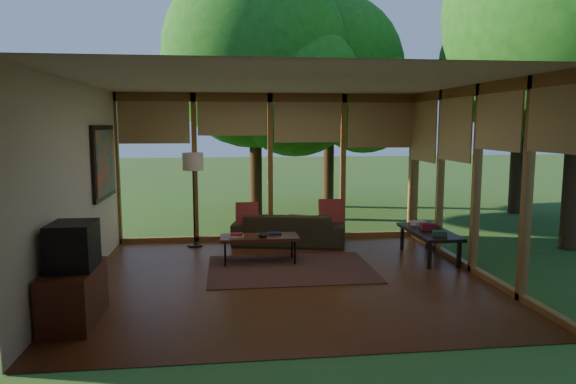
{
  "coord_description": "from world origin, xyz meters",
  "views": [
    {
      "loc": [
        -0.82,
        -6.92,
        2.13
      ],
      "look_at": [
        0.11,
        0.7,
        1.12
      ],
      "focal_mm": 32.0,
      "sensor_mm": 36.0,
      "label": 1
    }
  ],
  "objects": [
    {
      "name": "console_book_b",
      "position": [
        2.4,
        0.84,
        0.51
      ],
      "size": [
        0.24,
        0.19,
        0.1
      ],
      "primitive_type": "cube",
      "rotation": [
        0.0,
        0.0,
        -0.13
      ],
      "color": "maroon",
      "rests_on": "side_console"
    },
    {
      "name": "console_book_c",
      "position": [
        2.4,
        1.24,
        0.49
      ],
      "size": [
        0.28,
        0.23,
        0.06
      ],
      "primitive_type": "cube",
      "rotation": [
        0.0,
        0.0,
        0.29
      ],
      "color": "#BDB4AB",
      "rests_on": "side_console"
    },
    {
      "name": "television",
      "position": [
        -2.45,
        -1.34,
        0.85
      ],
      "size": [
        0.45,
        0.55,
        0.5
      ],
      "primitive_type": "cube",
      "color": "black",
      "rests_on": "media_cabinet"
    },
    {
      "name": "console_book_a",
      "position": [
        2.4,
        0.39,
        0.49
      ],
      "size": [
        0.23,
        0.19,
        0.07
      ],
      "primitive_type": "cube",
      "rotation": [
        0.0,
        0.0,
        -0.25
      ],
      "color": "#2E524B",
      "rests_on": "side_console"
    },
    {
      "name": "rug",
      "position": [
        0.12,
        0.42,
        0.01
      ],
      "size": [
        2.43,
        1.72,
        0.01
      ],
      "primitive_type": "cube",
      "color": "brown",
      "rests_on": "floor"
    },
    {
      "name": "ceiling",
      "position": [
        0.0,
        0.0,
        2.7
      ],
      "size": [
        5.5,
        5.5,
        0.0
      ],
      "primitive_type": "plane",
      "rotation": [
        3.14,
        0.0,
        0.0
      ],
      "color": "silver",
      "rests_on": "ground"
    },
    {
      "name": "coffee_table",
      "position": [
        -0.32,
        0.84,
        0.39
      ],
      "size": [
        1.2,
        0.5,
        0.43
      ],
      "color": "#502416",
      "rests_on": "floor"
    },
    {
      "name": "sofa",
      "position": [
        0.29,
        2.0,
        0.29
      ],
      "size": [
        2.09,
        1.18,
        0.58
      ],
      "primitive_type": "imported",
      "rotation": [
        0.0,
        0.0,
        2.93
      ],
      "color": "#312B18",
      "rests_on": "floor"
    },
    {
      "name": "ct_book_side",
      "position": [
        -0.07,
        0.92,
        0.44
      ],
      "size": [
        0.21,
        0.16,
        0.03
      ],
      "primitive_type": "cube",
      "rotation": [
        0.0,
        0.0,
        -0.05
      ],
      "color": "#161E32",
      "rests_on": "coffee_table"
    },
    {
      "name": "tree_ne",
      "position": [
        1.86,
        6.31,
        3.52
      ],
      "size": [
        3.84,
        3.84,
        5.44
      ],
      "color": "#392315",
      "rests_on": "ground"
    },
    {
      "name": "ct_bowl",
      "position": [
        -0.27,
        0.74,
        0.46
      ],
      "size": [
        0.16,
        0.16,
        0.07
      ],
      "primitive_type": "ellipsoid",
      "color": "black",
      "rests_on": "coffee_table"
    },
    {
      "name": "pillow_right",
      "position": [
        1.04,
        1.95,
        0.59
      ],
      "size": [
        0.42,
        0.23,
        0.44
      ],
      "primitive_type": "cube",
      "rotation": [
        -0.21,
        0.0,
        0.0
      ],
      "color": "maroon",
      "rests_on": "sofa"
    },
    {
      "name": "window_wall_back",
      "position": [
        0.0,
        2.5,
        1.35
      ],
      "size": [
        5.5,
        0.12,
        2.7
      ],
      "primitive_type": "cube",
      "color": "olive",
      "rests_on": "ground"
    },
    {
      "name": "wall_front",
      "position": [
        0.0,
        -2.5,
        1.35
      ],
      "size": [
        5.5,
        0.04,
        2.7
      ],
      "primitive_type": "cube",
      "color": "beige",
      "rests_on": "ground"
    },
    {
      "name": "tree_nw",
      "position": [
        -0.13,
        4.91,
        3.68
      ],
      "size": [
        4.17,
        4.17,
        5.77
      ],
      "color": "#392315",
      "rests_on": "ground"
    },
    {
      "name": "pillow_left",
      "position": [
        -0.46,
        1.95,
        0.58
      ],
      "size": [
        0.39,
        0.21,
        0.41
      ],
      "primitive_type": "cube",
      "rotation": [
        -0.21,
        0.0,
        0.0
      ],
      "color": "maroon",
      "rests_on": "sofa"
    },
    {
      "name": "exterior_lawn",
      "position": [
        8.0,
        8.0,
        -0.01
      ],
      "size": [
        40.0,
        40.0,
        0.0
      ],
      "primitive_type": "plane",
      "color": "#2F5520",
      "rests_on": "ground"
    },
    {
      "name": "ct_book_lower",
      "position": [
        -0.67,
        0.79,
        0.44
      ],
      "size": [
        0.22,
        0.17,
        0.03
      ],
      "primitive_type": "cube",
      "rotation": [
        0.0,
        0.0,
        0.05
      ],
      "color": "#BDB4AB",
      "rests_on": "coffee_table"
    },
    {
      "name": "wall_painting",
      "position": [
        -2.71,
        1.4,
        1.55
      ],
      "size": [
        0.06,
        1.35,
        1.15
      ],
      "color": "black",
      "rests_on": "wall_left"
    },
    {
      "name": "window_wall_right",
      "position": [
        2.75,
        0.0,
        1.35
      ],
      "size": [
        0.12,
        5.0,
        2.7
      ],
      "primitive_type": "cube",
      "color": "olive",
      "rests_on": "ground"
    },
    {
      "name": "ct_book_upper",
      "position": [
        -0.67,
        0.79,
        0.47
      ],
      "size": [
        0.19,
        0.15,
        0.03
      ],
      "primitive_type": "cube",
      "rotation": [
        0.0,
        0.0,
        -0.08
      ],
      "color": "maroon",
      "rests_on": "coffee_table"
    },
    {
      "name": "tree_far",
      "position": [
        5.9,
        4.69,
        3.51
      ],
      "size": [
        3.37,
        3.37,
        5.21
      ],
      "color": "#392315",
      "rests_on": "ground"
    },
    {
      "name": "media_cabinet",
      "position": [
        -2.47,
        -1.34,
        0.3
      ],
      "size": [
        0.5,
        1.0,
        0.6
      ],
      "primitive_type": "cube",
      "color": "#502416",
      "rests_on": "floor"
    },
    {
      "name": "side_console",
      "position": [
        2.4,
        0.79,
        0.41
      ],
      "size": [
        0.6,
        1.4,
        0.46
      ],
      "color": "black",
      "rests_on": "floor"
    },
    {
      "name": "wall_left",
      "position": [
        -2.75,
        0.0,
        1.35
      ],
      "size": [
        0.04,
        5.0,
        2.7
      ],
      "primitive_type": "cube",
      "color": "beige",
      "rests_on": "ground"
    },
    {
      "name": "floor",
      "position": [
        0.0,
        0.0,
        0.0
      ],
      "size": [
        5.5,
        5.5,
        0.0
      ],
      "primitive_type": "plane",
      "color": "#5D2C18",
      "rests_on": "ground"
    },
    {
      "name": "floor_lamp",
      "position": [
        -1.38,
        2.07,
        1.41
      ],
      "size": [
        0.36,
        0.36,
        1.65
      ],
      "color": "black",
      "rests_on": "floor"
    }
  ]
}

